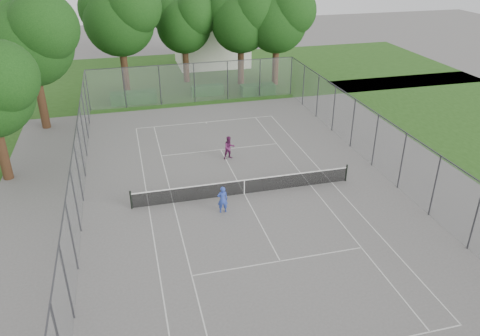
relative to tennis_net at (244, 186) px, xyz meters
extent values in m
plane|color=#64615F|center=(0.00, 0.00, -0.51)|extent=(120.00, 120.00, 0.00)
cube|color=#224B15|center=(0.00, 26.00, -0.51)|extent=(60.00, 20.00, 0.00)
cube|color=silver|center=(0.00, 11.88, -0.50)|extent=(10.97, 0.06, 0.01)
cube|color=silver|center=(-5.49, 0.00, -0.50)|extent=(0.06, 23.77, 0.01)
cube|color=silver|center=(5.49, 0.00, -0.50)|extent=(0.06, 23.77, 0.01)
cube|color=silver|center=(-4.12, 0.00, -0.50)|extent=(0.06, 23.77, 0.01)
cube|color=silver|center=(4.12, 0.00, -0.50)|extent=(0.06, 23.77, 0.01)
cube|color=silver|center=(0.00, -6.40, -0.50)|extent=(8.23, 0.06, 0.01)
cube|color=silver|center=(0.00, 6.40, -0.50)|extent=(8.23, 0.06, 0.01)
cube|color=silver|center=(0.00, 0.00, -0.50)|extent=(0.06, 12.80, 0.01)
cube|color=silver|center=(0.00, 11.73, -0.50)|extent=(0.06, 0.30, 0.01)
cylinder|color=black|center=(-6.39, 0.00, 0.04)|extent=(0.10, 0.10, 1.10)
cylinder|color=black|center=(6.39, 0.00, 0.04)|extent=(0.10, 0.10, 1.10)
cube|color=black|center=(0.00, 0.00, -0.06)|extent=(12.67, 0.01, 0.86)
cube|color=white|center=(0.00, 0.00, 0.40)|extent=(12.77, 0.03, 0.06)
cube|color=white|center=(0.00, 0.00, -0.07)|extent=(0.05, 0.02, 0.88)
cylinder|color=#38383D|center=(-9.00, 17.00, 1.24)|extent=(0.08, 0.08, 3.50)
cylinder|color=#38383D|center=(9.00, 17.00, 1.24)|extent=(0.08, 0.08, 3.50)
cube|color=slate|center=(0.00, 17.00, 1.24)|extent=(18.00, 0.02, 3.50)
cube|color=slate|center=(-9.00, 0.00, 1.24)|extent=(0.02, 34.00, 3.50)
cube|color=slate|center=(9.00, 0.00, 1.24)|extent=(0.02, 34.00, 3.50)
cube|color=#38383D|center=(0.00, 17.00, 2.99)|extent=(18.00, 0.05, 0.05)
cube|color=#38383D|center=(-9.00, 0.00, 2.99)|extent=(0.05, 34.00, 0.05)
cube|color=#38383D|center=(9.00, 0.00, 2.99)|extent=(0.05, 34.00, 0.05)
cylinder|color=#392214|center=(-5.77, 21.38, 1.69)|extent=(0.64, 0.64, 4.40)
sphere|color=black|center=(-5.77, 21.38, 6.08)|extent=(6.25, 6.25, 6.25)
sphere|color=black|center=(-4.51, 20.45, 7.33)|extent=(5.00, 5.00, 5.00)
sphere|color=black|center=(-6.86, 22.17, 7.01)|extent=(4.69, 4.69, 4.69)
cylinder|color=#392214|center=(0.25, 23.55, 1.33)|extent=(0.60, 0.60, 3.68)
sphere|color=black|center=(0.25, 23.55, 5.00)|extent=(5.23, 5.23, 5.23)
sphere|color=black|center=(1.30, 22.77, 6.04)|extent=(4.18, 4.18, 4.18)
sphere|color=black|center=(-0.67, 24.21, 5.78)|extent=(3.92, 3.92, 3.92)
cylinder|color=#392214|center=(5.37, 21.45, 1.46)|extent=(0.62, 0.62, 3.94)
sphere|color=black|center=(5.37, 21.45, 5.39)|extent=(5.60, 5.60, 5.60)
sphere|color=black|center=(6.49, 20.61, 6.51)|extent=(4.48, 4.48, 4.48)
sphere|color=black|center=(4.39, 22.15, 6.23)|extent=(4.20, 4.20, 4.20)
cylinder|color=#392214|center=(8.61, 20.43, 1.49)|extent=(0.62, 0.62, 3.99)
sphere|color=black|center=(8.61, 20.43, 5.47)|extent=(5.68, 5.68, 5.68)
sphere|color=black|center=(9.75, 19.58, 6.60)|extent=(4.54, 4.54, 4.54)
sphere|color=black|center=(7.62, 21.14, 6.32)|extent=(4.26, 4.26, 4.26)
cylinder|color=#392214|center=(-12.20, 13.88, 1.63)|extent=(0.63, 0.63, 4.29)
sphere|color=black|center=(-12.20, 13.88, 5.92)|extent=(6.10, 6.10, 6.10)
sphere|color=black|center=(-10.98, 12.97, 7.14)|extent=(4.88, 4.88, 4.88)
sphere|color=black|center=(-13.27, 14.65, 6.83)|extent=(4.58, 4.58, 4.58)
cylinder|color=#392214|center=(-13.56, 5.53, 1.30)|extent=(0.60, 0.60, 3.63)
sphere|color=black|center=(-12.53, 4.76, 5.95)|extent=(4.13, 4.13, 4.13)
cube|color=#1A4F19|center=(-5.29, 18.15, -0.01)|extent=(4.00, 1.20, 1.00)
cube|color=#1A4F19|center=(1.44, 18.73, -0.04)|extent=(2.98, 0.85, 0.94)
cube|color=#1A4F19|center=(6.03, 17.72, -0.04)|extent=(3.17, 1.16, 0.95)
cube|color=white|center=(4.14, 29.77, 2.38)|extent=(7.71, 5.78, 5.78)
cube|color=#45454A|center=(4.14, 29.77, 5.27)|extent=(7.63, 5.98, 7.63)
imported|color=#2E46AC|center=(-1.63, -1.57, 0.27)|extent=(0.58, 0.39, 1.55)
imported|color=#662253|center=(0.27, 4.87, 0.28)|extent=(0.87, 0.73, 1.58)
camera|label=1|loc=(-6.12, -22.68, 13.02)|focal=35.00mm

